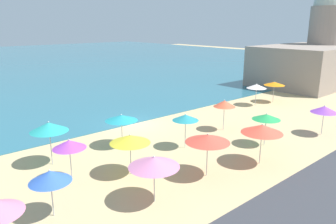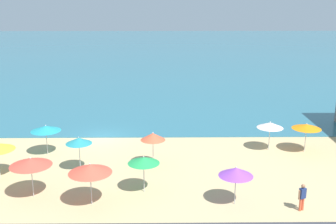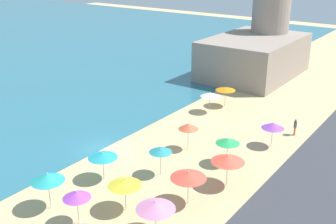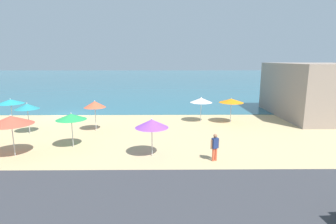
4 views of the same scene
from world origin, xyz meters
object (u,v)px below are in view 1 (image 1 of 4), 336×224
(beach_umbrella_1, at_px, (274,84))
(beach_umbrella_14, at_px, (185,117))
(beach_umbrella_6, at_px, (224,104))
(beach_umbrella_11, at_px, (266,117))
(beach_umbrella_2, at_px, (154,162))
(beach_umbrella_13, at_px, (262,129))
(beach_umbrella_5, at_px, (257,86))
(beach_umbrella_3, at_px, (324,109))
(beach_umbrella_12, at_px, (130,139))
(beach_umbrella_8, at_px, (69,144))
(beach_umbrella_4, at_px, (49,127))
(beach_umbrella_0, at_px, (121,118))
(beach_umbrella_7, at_px, (50,176))
(harbor_fortress, at_px, (315,55))
(beach_umbrella_9, at_px, (208,138))

(beach_umbrella_1, height_order, beach_umbrella_14, beach_umbrella_14)
(beach_umbrella_6, bearing_deg, beach_umbrella_11, -96.51)
(beach_umbrella_2, height_order, beach_umbrella_13, beach_umbrella_13)
(beach_umbrella_5, xyz_separation_m, beach_umbrella_11, (-9.42, -7.15, 0.04))
(beach_umbrella_3, relative_size, beach_umbrella_11, 1.00)
(beach_umbrella_12, relative_size, beach_umbrella_14, 0.99)
(beach_umbrella_8, relative_size, beach_umbrella_11, 1.03)
(beach_umbrella_4, distance_m, beach_umbrella_8, 2.82)
(beach_umbrella_6, xyz_separation_m, beach_umbrella_12, (-10.19, -1.67, -0.08))
(beach_umbrella_14, bearing_deg, beach_umbrella_0, 134.63)
(beach_umbrella_6, bearing_deg, beach_umbrella_0, 163.65)
(beach_umbrella_4, relative_size, beach_umbrella_14, 1.12)
(beach_umbrella_1, distance_m, beach_umbrella_2, 23.91)
(beach_umbrella_5, bearing_deg, beach_umbrella_3, -115.06)
(beach_umbrella_7, height_order, beach_umbrella_12, beach_umbrella_12)
(beach_umbrella_4, distance_m, beach_umbrella_13, 12.66)
(beach_umbrella_14, xyz_separation_m, harbor_fortress, (31.43, 6.19, 1.80))
(beach_umbrella_5, xyz_separation_m, beach_umbrella_9, (-16.04, -7.71, 0.18))
(beach_umbrella_0, bearing_deg, beach_umbrella_1, 0.82)
(beach_umbrella_14, bearing_deg, beach_umbrella_4, 157.25)
(beach_umbrella_3, bearing_deg, beach_umbrella_4, 155.04)
(beach_umbrella_0, distance_m, beach_umbrella_4, 4.94)
(beach_umbrella_8, distance_m, beach_umbrella_9, 7.45)
(beach_umbrella_0, distance_m, beach_umbrella_5, 17.05)
(beach_umbrella_11, bearing_deg, beach_umbrella_3, -17.06)
(beach_umbrella_5, xyz_separation_m, harbor_fortress, (17.47, 2.36, 1.93))
(beach_umbrella_3, relative_size, harbor_fortress, 0.15)
(beach_umbrella_2, bearing_deg, beach_umbrella_9, 3.52)
(beach_umbrella_6, relative_size, beach_umbrella_13, 0.98)
(beach_umbrella_1, distance_m, harbor_fortress, 15.17)
(beach_umbrella_11, relative_size, harbor_fortress, 0.15)
(beach_umbrella_12, bearing_deg, harbor_fortress, 10.99)
(beach_umbrella_5, xyz_separation_m, beach_umbrella_12, (-19.14, -4.75, 0.08))
(beach_umbrella_2, bearing_deg, beach_umbrella_3, -3.00)
(beach_umbrella_5, relative_size, beach_umbrella_13, 0.91)
(beach_umbrella_3, bearing_deg, harbor_fortress, 27.31)
(beach_umbrella_2, bearing_deg, beach_umbrella_1, 18.34)
(beach_umbrella_0, height_order, beach_umbrella_11, beach_umbrella_11)
(beach_umbrella_9, bearing_deg, beach_umbrella_6, 33.12)
(beach_umbrella_2, bearing_deg, beach_umbrella_12, 74.66)
(beach_umbrella_8, bearing_deg, beach_umbrella_2, -66.77)
(beach_umbrella_7, relative_size, beach_umbrella_9, 0.90)
(beach_umbrella_3, distance_m, beach_umbrella_5, 9.70)
(beach_umbrella_13, bearing_deg, beach_umbrella_4, 139.24)
(beach_umbrella_0, xyz_separation_m, beach_umbrella_3, (12.93, -8.07, -0.04))
(beach_umbrella_7, bearing_deg, beach_umbrella_0, 36.23)
(beach_umbrella_7, relative_size, beach_umbrella_8, 0.93)
(beach_umbrella_1, xyz_separation_m, beach_umbrella_3, (-6.78, -8.36, -0.04))
(beach_umbrella_1, height_order, beach_umbrella_8, beach_umbrella_8)
(beach_umbrella_0, bearing_deg, beach_umbrella_6, -16.35)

